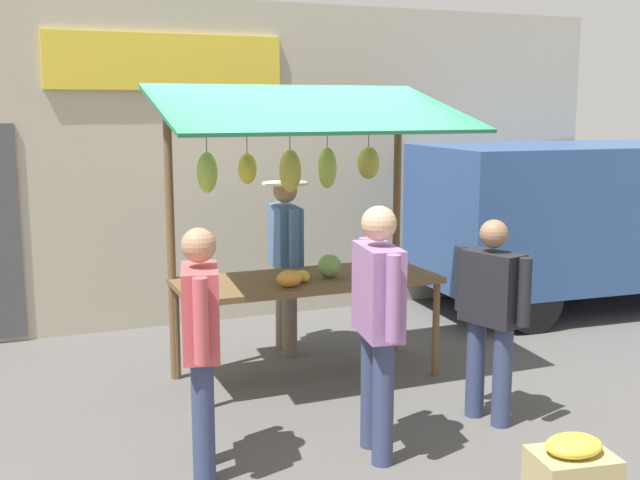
% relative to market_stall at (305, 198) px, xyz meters
% --- Properties ---
extents(ground_plane, '(40.00, 40.00, 0.00)m').
position_rel_market_stall_xyz_m(ground_plane, '(0.00, 0.04, -1.55)').
color(ground_plane, '#514F4C').
extents(street_backdrop, '(9.00, 0.30, 3.40)m').
position_rel_market_stall_xyz_m(street_backdrop, '(0.07, -2.15, 0.15)').
color(street_backdrop, '#B2A893').
rests_on(street_backdrop, ground).
extents(market_stall, '(2.50, 1.46, 2.50)m').
position_rel_market_stall_xyz_m(market_stall, '(0.00, 0.00, 0.00)').
color(market_stall, brown).
rests_on(market_stall, ground).
extents(vendor_with_sunhat, '(0.43, 0.70, 1.65)m').
position_rel_market_stall_xyz_m(vendor_with_sunhat, '(-0.08, -0.71, -0.57)').
color(vendor_with_sunhat, '#726656').
rests_on(vendor_with_sunhat, ground).
extents(shopper_in_grey_tee, '(0.32, 0.67, 1.58)m').
position_rel_market_stall_xyz_m(shopper_in_grey_tee, '(1.26, 1.47, -0.64)').
color(shopper_in_grey_tee, navy).
rests_on(shopper_in_grey_tee, ground).
extents(shopper_with_shopping_bag, '(0.30, 0.71, 1.69)m').
position_rel_market_stall_xyz_m(shopper_with_shopping_bag, '(0.13, 1.65, -0.57)').
color(shopper_with_shopping_bag, navy).
rests_on(shopper_with_shopping_bag, ground).
extents(shopper_in_striped_shirt, '(0.34, 0.64, 1.51)m').
position_rel_market_stall_xyz_m(shopper_in_striped_shirt, '(-0.89, 1.43, -0.69)').
color(shopper_in_striped_shirt, navy).
rests_on(shopper_in_striped_shirt, ground).
extents(parked_van, '(4.50, 2.11, 1.88)m').
position_rel_market_stall_xyz_m(parked_van, '(-4.02, -1.10, -0.43)').
color(parked_van, '#2D4C84').
rests_on(parked_van, ground).
extents(produce_crate_near, '(0.52, 0.43, 0.40)m').
position_rel_market_stall_xyz_m(produce_crate_near, '(-0.67, 2.63, -1.37)').
color(produce_crate_near, tan).
rests_on(produce_crate_near, ground).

